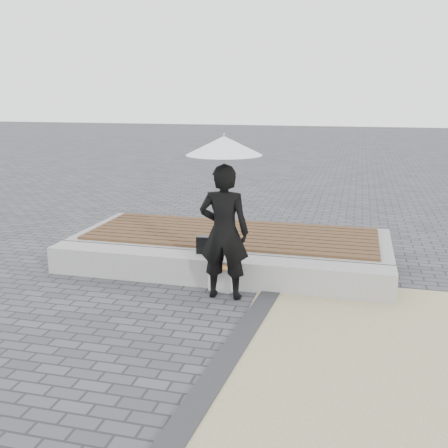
{
  "coord_description": "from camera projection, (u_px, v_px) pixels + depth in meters",
  "views": [
    {
      "loc": [
        1.92,
        -5.2,
        2.63
      ],
      "look_at": [
        0.29,
        1.13,
        1.0
      ],
      "focal_mm": 41.96,
      "sensor_mm": 36.0,
      "label": 1
    }
  ],
  "objects": [
    {
      "name": "parasol",
      "position": [
        224.0,
        146.0,
        6.5
      ],
      "size": [
        0.96,
        0.96,
        1.23
      ],
      "rotation": [
        0.0,
        0.0,
        0.3
      ],
      "color": "#A7A7AB",
      "rests_on": "ground"
    },
    {
      "name": "timber_platform",
      "position": [
        232.0,
        246.0,
        8.57
      ],
      "size": [
        5.0,
        2.0,
        0.4
      ],
      "primitive_type": "cube",
      "color": "#969591",
      "rests_on": "ground"
    },
    {
      "name": "handbag",
      "position": [
        209.0,
        245.0,
        7.5
      ],
      "size": [
        0.37,
        0.16,
        0.25
      ],
      "primitive_type": "cube",
      "rotation": [
        0.0,
        0.0,
        0.09
      ],
      "color": "black",
      "rests_on": "seating_ledge"
    },
    {
      "name": "canvas_tote",
      "position": [
        221.0,
        278.0,
        7.15
      ],
      "size": [
        0.36,
        0.21,
        0.35
      ],
      "primitive_type": "cube",
      "rotation": [
        0.0,
        0.0,
        -0.22
      ],
      "color": "silver",
      "rests_on": "ground"
    },
    {
      "name": "woman",
      "position": [
        224.0,
        232.0,
        6.77
      ],
      "size": [
        0.67,
        0.46,
        1.78
      ],
      "primitive_type": "imported",
      "rotation": [
        0.0,
        0.0,
        3.19
      ],
      "color": "black",
      "rests_on": "ground"
    },
    {
      "name": "seating_ledge",
      "position": [
        212.0,
        270.0,
        7.44
      ],
      "size": [
        5.0,
        0.45,
        0.4
      ],
      "primitive_type": "cube",
      "color": "#ACACA7",
      "rests_on": "ground"
    },
    {
      "name": "timber_decking",
      "position": [
        232.0,
        233.0,
        8.52
      ],
      "size": [
        4.6,
        1.8,
        0.04
      ],
      "primitive_type": null,
      "color": "brown",
      "rests_on": "timber_platform"
    },
    {
      "name": "magazine",
      "position": [
        220.0,
        267.0,
        7.06
      ],
      "size": [
        0.28,
        0.22,
        0.01
      ],
      "primitive_type": "cube",
      "rotation": [
        0.0,
        0.0,
        -0.14
      ],
      "color": "#F1472B",
      "rests_on": "canvas_tote"
    },
    {
      "name": "edging_band",
      "position": [
        228.0,
        357.0,
        5.33
      ],
      "size": [
        0.61,
        5.2,
        0.04
      ],
      "primitive_type": "cube",
      "rotation": [
        0.0,
        0.0,
        -0.07
      ],
      "color": "#2D2D2F",
      "rests_on": "ground"
    },
    {
      "name": "ground",
      "position": [
        175.0,
        330.0,
        5.99
      ],
      "size": [
        80.0,
        80.0,
        0.0
      ],
      "primitive_type": "plane",
      "color": "#49484D",
      "rests_on": "ground"
    }
  ]
}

